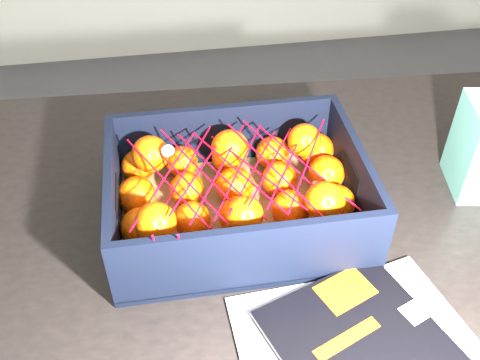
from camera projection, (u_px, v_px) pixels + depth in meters
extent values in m
cube|color=black|center=(297.00, 223.00, 0.93)|extent=(1.24, 0.86, 0.04)
cylinder|color=black|center=(37.00, 252.00, 1.38)|extent=(0.06, 0.06, 0.71)
cylinder|color=black|center=(456.00, 203.00, 1.51)|extent=(0.06, 0.06, 0.71)
cube|color=silver|center=(405.00, 360.00, 0.71)|extent=(0.27, 0.32, 0.01)
cube|color=orange|center=(345.00, 290.00, 0.78)|extent=(0.09, 0.08, 0.00)
cube|color=white|center=(421.00, 308.00, 0.76)|extent=(0.06, 0.05, 0.00)
cube|color=orange|center=(347.00, 339.00, 0.72)|extent=(0.10, 0.06, 0.00)
cube|color=olive|center=(237.00, 215.00, 0.91)|extent=(0.39, 0.29, 0.01)
cube|color=black|center=(224.00, 136.00, 0.98)|extent=(0.39, 0.01, 0.12)
cube|color=black|center=(253.00, 259.00, 0.77)|extent=(0.39, 0.01, 0.12)
cube|color=black|center=(114.00, 204.00, 0.85)|extent=(0.01, 0.27, 0.12)
cube|color=black|center=(354.00, 177.00, 0.89)|extent=(0.01, 0.27, 0.12)
sphere|color=#FF4E05|center=(141.00, 262.00, 0.79)|extent=(0.06, 0.06, 0.06)
sphere|color=#FF4E05|center=(141.00, 227.00, 0.84)|extent=(0.06, 0.06, 0.06)
sphere|color=#FF4E05|center=(136.00, 195.00, 0.89)|extent=(0.06, 0.06, 0.06)
sphere|color=#FF4E05|center=(138.00, 166.00, 0.95)|extent=(0.06, 0.06, 0.06)
sphere|color=#FF4E05|center=(197.00, 256.00, 0.80)|extent=(0.06, 0.06, 0.06)
sphere|color=#FF4E05|center=(192.00, 220.00, 0.85)|extent=(0.06, 0.06, 0.06)
sphere|color=#FF4E05|center=(187.00, 189.00, 0.90)|extent=(0.06, 0.06, 0.06)
sphere|color=#FF4E05|center=(182.00, 162.00, 0.96)|extent=(0.05, 0.05, 0.05)
sphere|color=#FF4E05|center=(249.00, 249.00, 0.81)|extent=(0.06, 0.06, 0.06)
sphere|color=#FF4E05|center=(239.00, 216.00, 0.86)|extent=(0.06, 0.06, 0.06)
sphere|color=#FF4E05|center=(235.00, 186.00, 0.91)|extent=(0.06, 0.06, 0.06)
sphere|color=#FF4E05|center=(228.00, 157.00, 0.97)|extent=(0.06, 0.06, 0.06)
sphere|color=#FF4E05|center=(298.00, 242.00, 0.82)|extent=(0.06, 0.06, 0.06)
sphere|color=#FF4E05|center=(291.00, 209.00, 0.87)|extent=(0.06, 0.06, 0.06)
sphere|color=#FF4E05|center=(279.00, 179.00, 0.92)|extent=(0.06, 0.06, 0.06)
sphere|color=#FF4E05|center=(272.00, 153.00, 0.97)|extent=(0.06, 0.06, 0.06)
sphere|color=#FF4E05|center=(354.00, 236.00, 0.83)|extent=(0.06, 0.06, 0.06)
sphere|color=#FF4E05|center=(336.00, 203.00, 0.88)|extent=(0.06, 0.06, 0.06)
sphere|color=#FF4E05|center=(326.00, 173.00, 0.93)|extent=(0.06, 0.06, 0.06)
sphere|color=#FF4E05|center=(316.00, 150.00, 0.98)|extent=(0.06, 0.06, 0.06)
sphere|color=#FF4E05|center=(156.00, 223.00, 0.78)|extent=(0.06, 0.06, 0.06)
sphere|color=#FF4E05|center=(150.00, 154.00, 0.90)|extent=(0.06, 0.06, 0.06)
sphere|color=#FF4E05|center=(244.00, 215.00, 0.80)|extent=(0.06, 0.06, 0.06)
sphere|color=#FF4E05|center=(230.00, 148.00, 0.91)|extent=(0.06, 0.06, 0.06)
sphere|color=#FF4E05|center=(325.00, 201.00, 0.82)|extent=(0.06, 0.06, 0.06)
sphere|color=#FF4E05|center=(304.00, 140.00, 0.92)|extent=(0.06, 0.06, 0.06)
cylinder|color=#BA071E|center=(165.00, 181.00, 0.82)|extent=(0.11, 0.20, 0.01)
cylinder|color=#BA071E|center=(184.00, 178.00, 0.84)|extent=(0.11, 0.20, 0.01)
cylinder|color=#BA071E|center=(201.00, 171.00, 0.84)|extent=(0.11, 0.20, 0.02)
cylinder|color=#BA071E|center=(219.00, 174.00, 0.84)|extent=(0.11, 0.20, 0.01)
cylinder|color=#BA071E|center=(237.00, 171.00, 0.84)|extent=(0.11, 0.20, 0.00)
cylinder|color=#BA071E|center=(255.00, 170.00, 0.84)|extent=(0.11, 0.20, 0.02)
cylinder|color=#BA071E|center=(273.00, 168.00, 0.84)|extent=(0.11, 0.20, 0.03)
cylinder|color=#BA071E|center=(289.00, 163.00, 0.86)|extent=(0.11, 0.20, 0.03)
cylinder|color=#BA071E|center=(307.00, 166.00, 0.86)|extent=(0.11, 0.20, 0.01)
cylinder|color=#BA071E|center=(165.00, 177.00, 0.83)|extent=(0.11, 0.20, 0.01)
cylinder|color=#BA071E|center=(183.00, 174.00, 0.84)|extent=(0.11, 0.20, 0.02)
cylinder|color=#BA071E|center=(201.00, 169.00, 0.84)|extent=(0.11, 0.20, 0.02)
cylinder|color=#BA071E|center=(219.00, 171.00, 0.84)|extent=(0.11, 0.20, 0.01)
cylinder|color=#BA071E|center=(237.00, 173.00, 0.85)|extent=(0.11, 0.20, 0.02)
cylinder|color=#BA071E|center=(254.00, 169.00, 0.85)|extent=(0.11, 0.20, 0.02)
cylinder|color=#BA071E|center=(272.00, 163.00, 0.85)|extent=(0.11, 0.20, 0.03)
cylinder|color=#BA071E|center=(288.00, 164.00, 0.86)|extent=(0.11, 0.20, 0.02)
cylinder|color=#BA071E|center=(307.00, 163.00, 0.85)|extent=(0.11, 0.20, 0.01)
cylinder|color=#BA071E|center=(155.00, 249.00, 0.74)|extent=(0.00, 0.03, 0.09)
cylinder|color=#BA071E|center=(178.00, 246.00, 0.74)|extent=(0.01, 0.04, 0.08)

